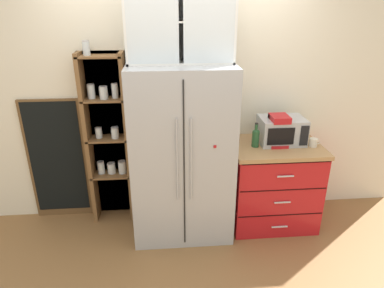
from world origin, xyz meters
name	(u,v)px	position (x,y,z in m)	size (l,w,h in m)	color
ground_plane	(183,225)	(0.00, 0.00, 0.00)	(10.68, 10.68, 0.00)	olive
wall_back_cream	(179,99)	(0.00, 0.40, 1.27)	(4.98, 0.10, 2.55)	silver
refrigerator	(182,152)	(0.00, -0.01, 0.85)	(0.95, 0.73, 1.71)	#ADAFB5
pantry_shelf_column	(109,137)	(-0.73, 0.30, 0.93)	(0.47, 0.25, 1.89)	brown
counter_cabinet	(272,183)	(0.95, 0.03, 0.45)	(0.89, 0.67, 0.89)	red
microwave	(281,130)	(1.00, 0.08, 1.02)	(0.44, 0.33, 0.26)	#ADAFB5
coffee_maker	(277,130)	(0.95, 0.04, 1.04)	(0.17, 0.20, 0.31)	red
mug_cream	(313,142)	(1.29, -0.05, 0.93)	(0.11, 0.08, 0.08)	silver
bottle_green	(256,136)	(0.72, 0.00, 0.99)	(0.07, 0.07, 0.24)	#285B33
upper_cabinet	(180,21)	(0.00, 0.04, 2.05)	(0.91, 0.32, 0.69)	silver
chalkboard_menu	(58,160)	(-1.29, 0.33, 0.67)	(0.60, 0.04, 1.33)	brown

